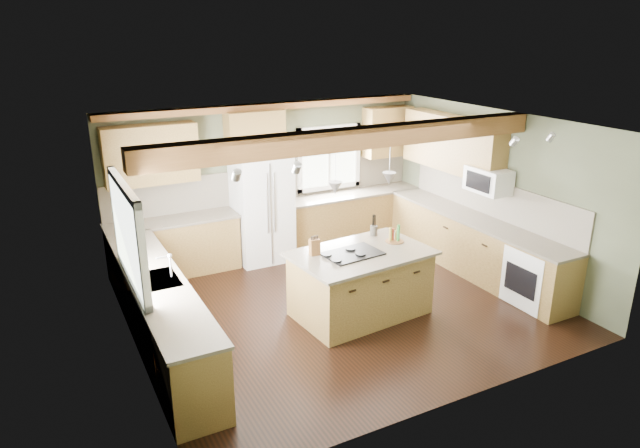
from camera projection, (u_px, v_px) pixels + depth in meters
floor at (339, 305)px, 8.18m from camera, size 5.60×5.60×0.00m
ceiling at (342, 124)px, 7.32m from camera, size 5.60×5.60×0.00m
wall_back at (269, 178)px, 9.84m from camera, size 5.60×0.00×5.60m
wall_left at (128, 256)px, 6.52m from camera, size 0.00×5.00×5.00m
wall_right at (495, 193)px, 8.97m from camera, size 0.00×5.00×5.00m
ceiling_beam at (355, 138)px, 7.08m from camera, size 5.55×0.26×0.26m
soffit_trim at (269, 106)px, 9.35m from camera, size 5.55×0.20×0.10m
backsplash_back at (270, 184)px, 9.86m from camera, size 5.58×0.03×0.58m
backsplash_right at (491, 198)px, 9.04m from camera, size 0.03×3.70×0.58m
base_cab_back_left at (174, 248)px, 9.09m from camera, size 2.02×0.60×0.88m
counter_back_left at (172, 221)px, 8.94m from camera, size 2.06×0.64×0.04m
base_cab_back_right at (351, 218)px, 10.52m from camera, size 2.62×0.60×0.88m
counter_back_right at (352, 194)px, 10.37m from camera, size 2.66×0.64×0.04m
base_cab_left at (160, 315)px, 6.98m from camera, size 0.60×3.70×0.88m
counter_left at (157, 281)px, 6.83m from camera, size 0.64×3.74×0.04m
base_cab_right at (473, 246)px, 9.17m from camera, size 0.60×3.70×0.88m
counter_right at (476, 219)px, 9.01m from camera, size 0.64×3.74×0.04m
upper_cab_back_left at (151, 155)px, 8.61m from camera, size 1.40×0.35×0.90m
upper_cab_over_fridge at (255, 132)px, 9.28m from camera, size 0.96×0.35×0.70m
upper_cab_right at (452, 143)px, 9.44m from camera, size 0.35×2.20×0.90m
upper_cab_back_corner at (387, 132)px, 10.49m from camera, size 0.90×0.35×0.90m
window_left at (126, 234)px, 6.49m from camera, size 0.04×1.60×1.05m
window_back at (328, 158)px, 10.24m from camera, size 1.10×0.04×1.00m
sink at (157, 281)px, 6.83m from camera, size 0.50×0.65×0.03m
faucet at (171, 267)px, 6.86m from camera, size 0.02×0.02×0.28m
dishwasher at (190, 369)px, 5.90m from camera, size 0.60×0.60×0.84m
oven at (536, 277)px, 8.08m from camera, size 0.60×0.72×0.84m
microwave at (488, 180)px, 8.75m from camera, size 0.40×0.70×0.38m
pendant_left at (335, 188)px, 7.11m from camera, size 0.18×0.18×0.16m
pendant_right at (389, 178)px, 7.55m from camera, size 0.18×0.18×0.16m
refrigerator at (262, 209)px, 9.52m from camera, size 0.90×0.74×1.80m
island at (360, 285)px, 7.80m from camera, size 1.82×1.22×0.88m
island_top at (361, 253)px, 7.65m from camera, size 1.95×1.34×0.04m
cooktop at (352, 254)px, 7.57m from camera, size 0.79×0.57×0.02m
knife_block at (315, 247)px, 7.52m from camera, size 0.14×0.11×0.22m
utensil_crock at (374, 230)px, 8.25m from camera, size 0.13×0.13×0.14m
bottle_tray at (395, 234)px, 7.98m from camera, size 0.26×0.26×0.23m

